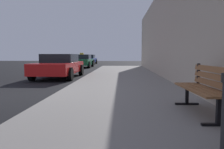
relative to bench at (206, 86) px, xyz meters
The scene contains 6 objects.
sidewalk 2.48m from the bench, 125.35° to the left, with size 4.00×32.00×0.15m, color gray.
building_wall 2.68m from the bench, 67.60° to the left, with size 0.70×32.00×4.61m, color #BCAD99.
bench is the anchor object (origin of this frame).
car_red 9.17m from the bench, 122.04° to the left, with size 2.06×4.49×1.27m.
car_green 18.44m from the bench, 107.16° to the left, with size 2.07×4.06×1.43m.
car_blue 25.70m from the bench, 103.25° to the left, with size 2.03×4.51×1.27m.
Camera 1 is at (3.86, -6.01, 1.22)m, focal length 35.59 mm.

